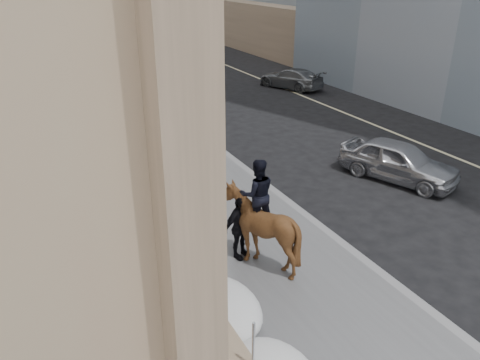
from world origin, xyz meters
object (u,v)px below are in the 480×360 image
(mounted_horse_right, at_px, (259,223))
(car_silver, at_px, (398,161))
(pedestrian, at_px, (240,227))
(mounted_horse_left, at_px, (135,171))
(car_grey, at_px, (291,78))

(mounted_horse_right, relative_size, car_silver, 0.66)
(mounted_horse_right, height_order, pedestrian, mounted_horse_right)
(car_silver, bearing_deg, mounted_horse_right, 178.79)
(mounted_horse_left, relative_size, car_silver, 0.67)
(pedestrian, bearing_deg, mounted_horse_left, 94.31)
(mounted_horse_right, bearing_deg, mounted_horse_left, -52.36)
(mounted_horse_right, bearing_deg, pedestrian, -41.29)
(mounted_horse_right, xyz_separation_m, pedestrian, (-0.29, 0.43, -0.26))
(pedestrian, distance_m, car_silver, 7.35)
(pedestrian, relative_size, car_grey, 0.41)
(car_silver, relative_size, car_grey, 0.97)
(mounted_horse_right, distance_m, car_silver, 7.22)
(mounted_horse_left, xyz_separation_m, car_silver, (8.58, -1.88, -0.53))
(mounted_horse_left, xyz_separation_m, car_grey, (12.51, 11.27, -0.61))
(mounted_horse_left, bearing_deg, car_silver, 157.09)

